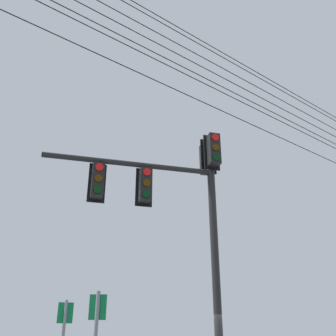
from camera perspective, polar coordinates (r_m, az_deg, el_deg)
name	(u,v)px	position (r m, az deg, el deg)	size (l,w,h in m)	color
signal_mast_assembly	(179,204)	(10.04, 1.70, -5.29)	(4.65, 1.09, 7.21)	black
overhead_wire_span	(235,84)	(13.22, 9.82, 12.06)	(27.54, 7.58, 2.54)	black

